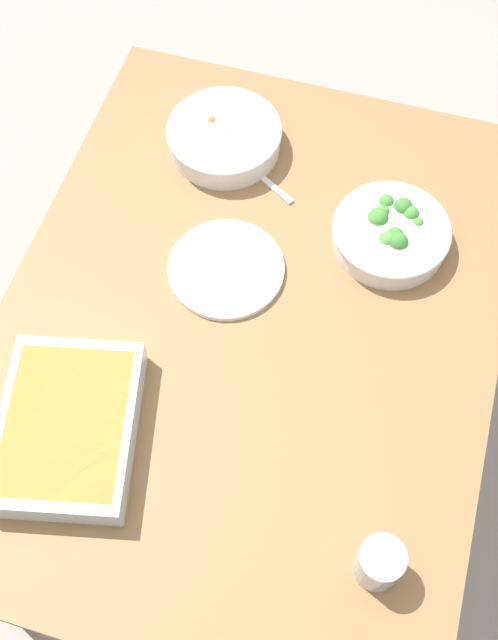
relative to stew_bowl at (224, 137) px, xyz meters
The scene contains 8 objects.
ground_plane 0.87m from the stew_bowl, 23.39° to the left, with size 6.00×6.00×0.00m, color #9E9389.
dining_table 0.43m from the stew_bowl, 23.39° to the left, with size 1.20×0.90×0.74m.
stew_bowl is the anchor object (origin of this frame).
broccoli_bowl 0.40m from the stew_bowl, 69.72° to the left, with size 0.22×0.22×0.07m.
baking_dish 0.67m from the stew_bowl, ahead, with size 0.34×0.28×0.06m.
drink_cup 0.88m from the stew_bowl, 32.59° to the left, with size 0.07×0.07×0.08m.
side_plate 0.30m from the stew_bowl, 17.75° to the left, with size 0.22×0.22×0.01m, color white.
spoon_by_stew 0.09m from the stew_bowl, 59.16° to the left, with size 0.11×0.16×0.01m.
Camera 1 is at (0.66, 0.19, 2.00)m, focal length 44.15 mm.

